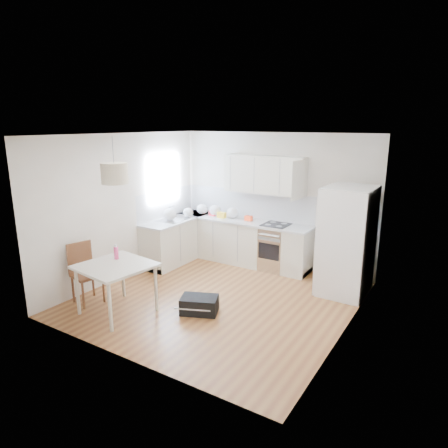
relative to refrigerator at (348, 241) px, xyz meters
name	(u,v)px	position (x,y,z in m)	size (l,w,h in m)	color
floor	(218,298)	(-1.72, -1.39, -0.93)	(4.20, 4.20, 0.00)	brown
ceiling	(218,135)	(-1.72, -1.39, 1.77)	(4.20, 4.20, 0.00)	white
wall_back	(274,200)	(-1.72, 0.71, 0.42)	(4.20, 4.20, 0.00)	beige
wall_left	(124,207)	(-3.82, -1.39, 0.42)	(4.20, 4.20, 0.00)	beige
wall_right	(350,241)	(0.38, -1.39, 0.42)	(4.20, 4.20, 0.00)	beige
window_glassblock	(164,178)	(-3.81, -0.24, 0.82)	(0.02, 1.00, 1.00)	#BFE0F9
cabinets_back	(241,242)	(-2.32, 0.41, -0.49)	(3.00, 0.60, 0.88)	silver
cabinets_left	(178,240)	(-3.52, -0.19, -0.49)	(0.60, 1.80, 0.88)	silver
counter_back	(241,221)	(-2.32, 0.41, -0.03)	(3.02, 0.64, 0.04)	#B9BBBE
counter_left	(177,219)	(-3.52, -0.19, -0.03)	(0.64, 1.82, 0.04)	#B9BBBE
backsplash_back	(248,204)	(-2.32, 0.70, 0.28)	(3.00, 0.01, 0.58)	white
backsplash_left	(166,203)	(-3.81, -0.19, 0.28)	(0.01, 1.80, 0.58)	white
upper_cabinets	(264,175)	(-1.87, 0.55, 0.95)	(1.70, 0.32, 0.75)	silver
range_oven	(275,248)	(-1.52, 0.41, -0.49)	(0.50, 0.61, 0.88)	silver
sink	(176,219)	(-3.52, -0.24, -0.01)	(0.50, 0.80, 0.16)	silver
refrigerator	(348,241)	(0.00, 0.00, 0.00)	(0.88, 0.93, 1.86)	white
dining_table	(116,270)	(-2.77, -2.64, -0.23)	(1.12, 1.12, 0.79)	#BDB5A1
dining_chair	(87,274)	(-3.46, -2.64, -0.43)	(0.42, 0.42, 0.99)	#532A18
drink_bottle	(116,252)	(-2.96, -2.45, -0.02)	(0.07, 0.07, 0.24)	#EE4282
gym_bag	(199,305)	(-1.69, -1.98, -0.80)	(0.56, 0.37, 0.26)	black
pendant_lamp	(114,173)	(-2.67, -2.64, 1.25)	(0.38, 0.38, 0.30)	beige
grocery_bag_a	(202,209)	(-3.31, 0.41, 0.10)	(0.24, 0.21, 0.22)	white
grocery_bag_b	(215,210)	(-2.99, 0.45, 0.11)	(0.26, 0.22, 0.23)	white
grocery_bag_c	(232,213)	(-2.55, 0.45, 0.10)	(0.25, 0.21, 0.23)	white
grocery_bag_d	(188,212)	(-3.40, 0.03, 0.09)	(0.22, 0.19, 0.20)	white
grocery_bag_e	(170,214)	(-3.53, -0.42, 0.12)	(0.28, 0.24, 0.26)	white
snack_orange	(248,218)	(-2.15, 0.42, 0.04)	(0.15, 0.09, 0.10)	#F73E15
snack_yellow	(222,215)	(-2.76, 0.35, 0.05)	(0.17, 0.11, 0.12)	yellow
snack_red	(213,213)	(-3.03, 0.43, 0.05)	(0.17, 0.10, 0.11)	red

